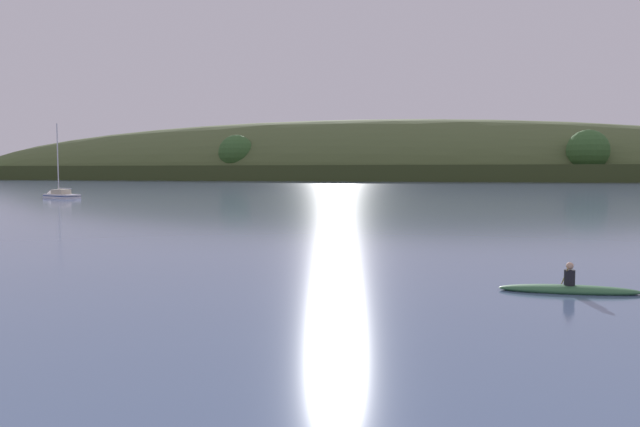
% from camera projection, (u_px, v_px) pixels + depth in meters
% --- Properties ---
extents(far_shoreline_hill, '(530.42, 119.04, 53.90)m').
position_uv_depth(far_shoreline_hill, '(350.00, 179.00, 282.17)').
color(far_shoreline_hill, '#35401E').
rests_on(far_shoreline_hill, ground).
extents(sailboat_midwater_white, '(7.14, 4.70, 11.09)m').
position_uv_depth(sailboat_midwater_white, '(58.00, 196.00, 84.50)').
color(sailboat_midwater_white, white).
rests_on(sailboat_midwater_white, ground).
extents(canoe_with_paddler, '(4.14, 1.54, 1.02)m').
position_uv_depth(canoe_with_paddler, '(569.00, 289.00, 18.58)').
color(canoe_with_paddler, '#33663D').
rests_on(canoe_with_paddler, ground).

